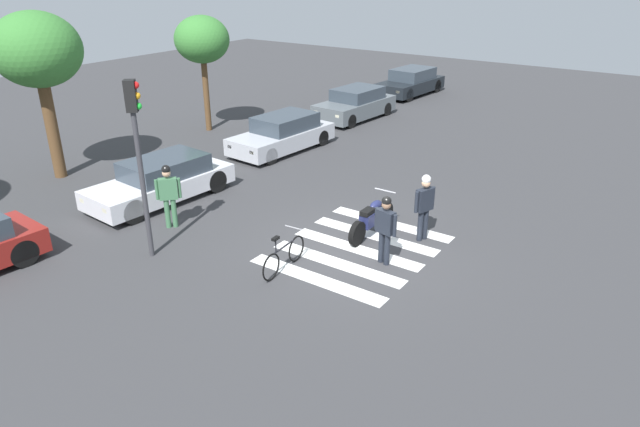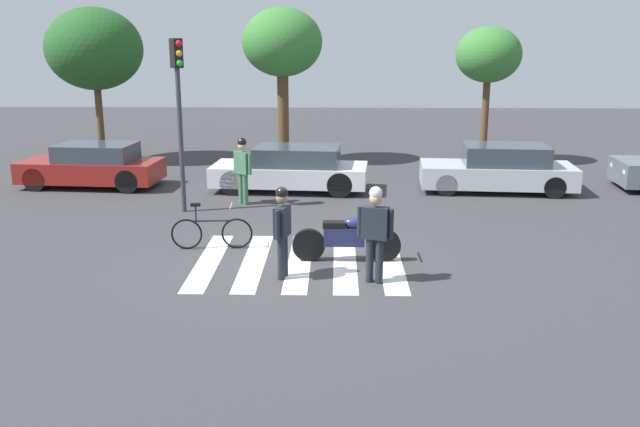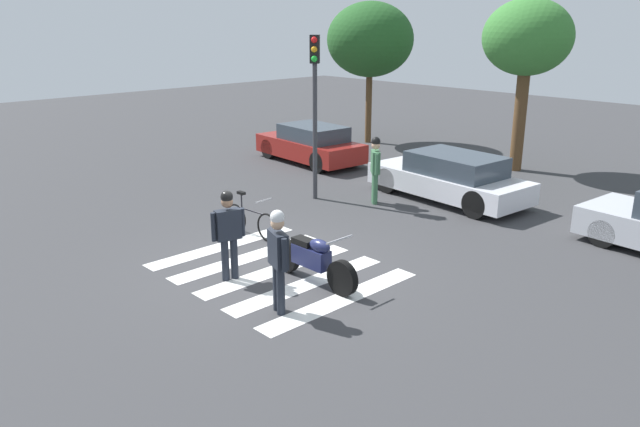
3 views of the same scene
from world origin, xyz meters
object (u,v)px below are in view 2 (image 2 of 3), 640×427
Objects in this scene: police_motorcycle at (346,238)px; officer_by_motorcycle at (282,226)px; pedestrian_bystander at (243,166)px; car_white_van at (292,169)px; car_maroon_wagon at (93,166)px; leaning_bicycle at (211,232)px; officer_on_foot at (375,228)px; traffic_light_pole at (179,98)px; car_silver_sedan at (499,169)px.

police_motorcycle is 1.25× the size of officer_by_motorcycle.
pedestrian_bystander is 0.39× the size of car_white_van.
officer_by_motorcycle is at bearing -51.27° from car_maroon_wagon.
leaning_bicycle is at bearing 133.10° from officer_by_motorcycle.
officer_on_foot is 7.86m from car_white_van.
leaning_bicycle is 0.40× the size of traffic_light_pole.
leaning_bicycle is 0.95× the size of officer_on_foot.
traffic_light_pole is (-2.88, 4.85, 1.88)m from officer_by_motorcycle.
pedestrian_bystander reaches higher than leaning_bicycle.
officer_on_foot is 6.70m from pedestrian_bystander.
officer_by_motorcycle is 5.89m from pedestrian_bystander.
officer_by_motorcycle reaches higher than car_maroon_wagon.
officer_on_foot reaches higher than pedestrian_bystander.
officer_by_motorcycle is (-1.67, 0.20, -0.04)m from officer_on_foot.
leaning_bicycle is 5.80m from car_white_van.
traffic_light_pole reaches higher than car_silver_sedan.
car_maroon_wagon is (-7.39, 6.73, 0.16)m from police_motorcycle.
leaning_bicycle is at bearing -68.06° from traffic_light_pole.
pedestrian_bystander is at bearing -125.00° from car_white_van.
leaning_bicycle is at bearing -52.65° from car_maroon_wagon.
police_motorcycle is at bearing 112.08° from officer_on_foot.
car_silver_sedan is (5.94, 0.06, 0.01)m from car_white_van.
car_silver_sedan is at bearing 55.32° from police_motorcycle.
leaning_bicycle is 0.41× the size of car_maroon_wagon.
car_white_van is (-0.31, 7.39, -0.37)m from officer_by_motorcycle.
traffic_light_pole is at bearing 111.94° from leaning_bicycle.
officer_by_motorcycle is at bearing -87.61° from car_white_van.
leaning_bicycle is at bearing -141.82° from car_silver_sedan.
car_silver_sedan is at bearing 13.79° from pedestrian_bystander.
police_motorcycle is at bearing -76.86° from car_white_van.
pedestrian_bystander is 0.43× the size of car_maroon_wagon.
police_motorcycle is 9.99m from car_maroon_wagon.
car_silver_sedan is (5.63, 7.45, -0.35)m from officer_by_motorcycle.
officer_by_motorcycle reaches higher than car_white_van.
police_motorcycle is 6.08m from traffic_light_pole.
pedestrian_bystander reaches higher than officer_by_motorcycle.
pedestrian_bystander is (-3.16, 5.91, -0.01)m from officer_on_foot.
car_maroon_wagon reaches higher than leaning_bicycle.
traffic_light_pole reaches higher than police_motorcycle.
leaning_bicycle is 0.99× the size of officer_by_motorcycle.
officer_on_foot is at bearing -67.92° from police_motorcycle.
car_white_van is 4.26m from traffic_light_pole.
car_white_van is (1.32, 5.65, 0.26)m from leaning_bicycle.
officer_on_foot is 0.39× the size of car_white_van.
police_motorcycle is 2.90m from leaning_bicycle.
officer_on_foot is at bearing -45.23° from car_maroon_wagon.
officer_on_foot is at bearing -47.98° from traffic_light_pole.
car_white_van is 1.06× the size of traffic_light_pole.
traffic_light_pole is at bearing 132.02° from officer_on_foot.
officer_on_foot reaches higher than car_white_van.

